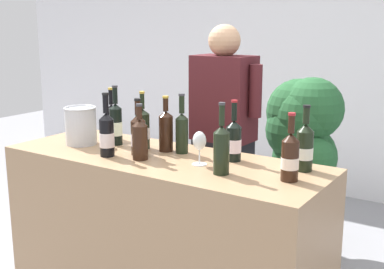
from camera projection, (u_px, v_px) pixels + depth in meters
wall_back at (326, 49)px, 4.76m from camera, size 8.00×0.10×2.80m
counter at (163, 236)px, 2.84m from camera, size 1.83×0.65×0.93m
wine_bottle_0 at (116, 124)px, 2.99m from camera, size 0.07×0.07×0.36m
wine_bottle_1 at (143, 129)px, 2.90m from camera, size 0.08×0.08×0.33m
wine_bottle_2 at (290, 157)px, 2.31m from camera, size 0.08×0.08×0.32m
wine_bottle_3 at (140, 138)px, 2.67m from camera, size 0.08×0.08×0.30m
wine_bottle_4 at (166, 130)px, 2.84m from camera, size 0.08×0.08×0.32m
wine_bottle_5 at (305, 147)px, 2.47m from camera, size 0.08×0.08×0.33m
wine_bottle_6 at (182, 131)px, 2.80m from camera, size 0.07×0.07×0.34m
wine_bottle_7 at (112, 121)px, 3.15m from camera, size 0.07×0.07×0.32m
wine_bottle_8 at (221, 148)px, 2.41m from camera, size 0.08×0.08×0.35m
wine_bottle_9 at (107, 134)px, 2.73m from camera, size 0.08×0.08×0.35m
wine_bottle_10 at (234, 141)px, 2.64m from camera, size 0.08×0.08×0.33m
wine_bottle_11 at (138, 135)px, 2.77m from camera, size 0.08×0.08×0.31m
wine_glass at (199, 142)px, 2.57m from camera, size 0.08×0.08×0.18m
ice_bucket at (81, 125)px, 3.01m from camera, size 0.19×0.19×0.23m
person_server at (223, 152)px, 3.34m from camera, size 0.55×0.26×1.64m
potted_shrub at (304, 134)px, 3.55m from camera, size 0.57×0.57×1.28m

